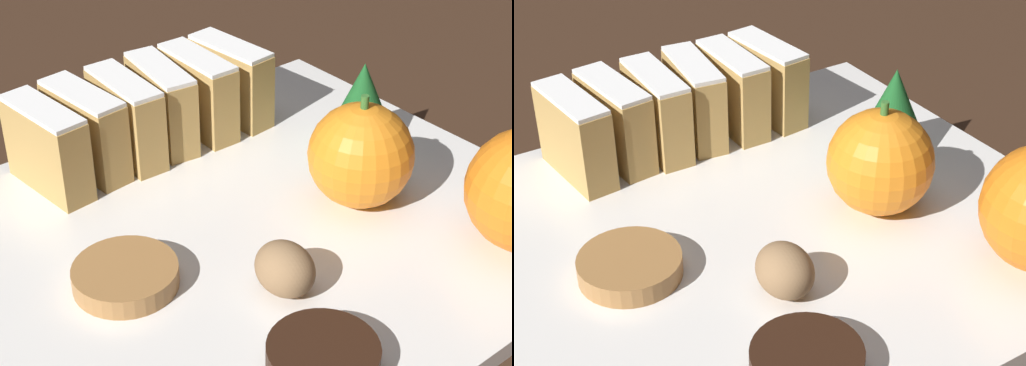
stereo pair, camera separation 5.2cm
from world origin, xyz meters
TOP-DOWN VIEW (x-y plane):
  - ground_plane at (0.00, 0.00)m, footprint 6.00×6.00m
  - serving_platter at (0.00, 0.00)m, footprint 0.33×0.37m
  - stollen_slice_front at (-0.12, -0.08)m, footprint 0.07×0.03m
  - stollen_slice_second at (-0.12, -0.05)m, footprint 0.07×0.03m
  - stollen_slice_third at (-0.12, -0.02)m, footprint 0.07×0.03m
  - stollen_slice_fourth at (-0.12, 0.01)m, footprint 0.07×0.03m
  - stollen_slice_fifth at (-0.12, 0.04)m, footprint 0.07×0.02m
  - stollen_slice_sixth at (-0.12, 0.08)m, footprint 0.07×0.03m
  - orange_far at (0.02, 0.07)m, footprint 0.07×0.07m
  - walnut at (0.06, -0.03)m, footprint 0.04×0.03m
  - chocolate_cookie at (0.12, -0.05)m, footprint 0.06×0.06m
  - gingerbread_cookie at (0.00, -0.09)m, footprint 0.06×0.06m
  - evergreen_sprig at (-0.03, 0.12)m, footprint 0.06×0.06m

SIDE VIEW (x-z plane):
  - ground_plane at x=0.00m, z-range 0.00..0.00m
  - serving_platter at x=0.00m, z-range 0.00..0.01m
  - gingerbread_cookie at x=0.00m, z-range 0.01..0.02m
  - chocolate_cookie at x=0.12m, z-range 0.01..0.03m
  - walnut at x=0.06m, z-range 0.01..0.04m
  - stollen_slice_front at x=-0.12m, z-range 0.01..0.07m
  - stollen_slice_second at x=-0.12m, z-range 0.01..0.07m
  - stollen_slice_third at x=-0.12m, z-range 0.01..0.07m
  - stollen_slice_fourth at x=-0.12m, z-range 0.01..0.07m
  - stollen_slice_fifth at x=-0.12m, z-range 0.01..0.07m
  - stollen_slice_sixth at x=-0.12m, z-range 0.01..0.07m
  - evergreen_sprig at x=-0.03m, z-range 0.01..0.08m
  - orange_far at x=0.02m, z-range 0.01..0.08m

